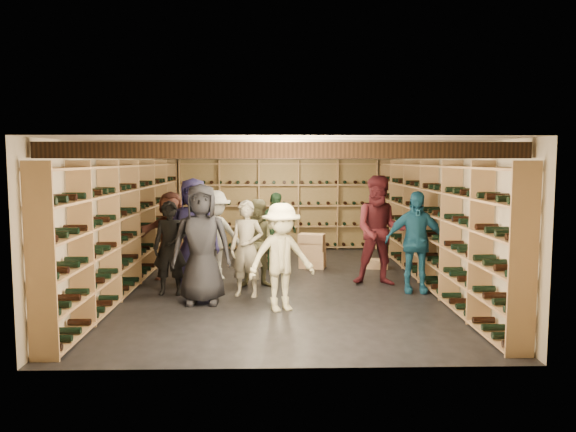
% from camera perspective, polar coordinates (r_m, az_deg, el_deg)
% --- Properties ---
extents(ground, '(8.00, 8.00, 0.00)m').
position_cam_1_polar(ground, '(9.87, -0.76, -6.86)').
color(ground, black).
rests_on(ground, ground).
extents(walls, '(5.52, 8.02, 2.40)m').
position_cam_1_polar(walls, '(9.68, -0.77, 0.09)').
color(walls, '#B7AA8E').
rests_on(walls, ground).
extents(ceiling, '(5.50, 8.00, 0.01)m').
position_cam_1_polar(ceiling, '(9.63, -0.78, 7.21)').
color(ceiling, beige).
rests_on(ceiling, walls).
extents(ceiling_joists, '(5.40, 7.12, 0.18)m').
position_cam_1_polar(ceiling_joists, '(9.63, -0.78, 6.38)').
color(ceiling_joists, black).
rests_on(ceiling_joists, ground).
extents(wine_rack_left, '(0.32, 7.50, 2.15)m').
position_cam_1_polar(wine_rack_left, '(10.00, -15.66, -0.66)').
color(wine_rack_left, '#9F734D').
rests_on(wine_rack_left, ground).
extents(wine_rack_right, '(0.32, 7.50, 2.15)m').
position_cam_1_polar(wine_rack_right, '(10.05, 14.04, -0.59)').
color(wine_rack_right, '#9F734D').
rests_on(wine_rack_right, ground).
extents(wine_rack_back, '(4.70, 0.30, 2.15)m').
position_cam_1_polar(wine_rack_back, '(13.51, -0.95, 1.18)').
color(wine_rack_back, '#9F734D').
rests_on(wine_rack_back, ground).
extents(crate_stack_left, '(0.57, 0.45, 0.68)m').
position_cam_1_polar(crate_stack_left, '(11.22, 2.42, -3.56)').
color(crate_stack_left, tan).
rests_on(crate_stack_left, ground).
extents(crate_stack_right, '(0.52, 0.35, 0.68)m').
position_cam_1_polar(crate_stack_right, '(11.99, -1.78, -2.95)').
color(crate_stack_right, tan).
rests_on(crate_stack_right, ground).
extents(crate_loose, '(0.54, 0.40, 0.17)m').
position_cam_1_polar(crate_loose, '(11.35, 8.79, -4.82)').
color(crate_loose, tan).
rests_on(crate_loose, ground).
extents(person_0, '(0.90, 0.61, 1.80)m').
position_cam_1_polar(person_0, '(8.47, -8.77, -2.84)').
color(person_0, black).
rests_on(person_0, ground).
extents(person_1, '(0.58, 0.40, 1.50)m').
position_cam_1_polar(person_1, '(9.14, -11.88, -3.21)').
color(person_1, black).
rests_on(person_1, ground).
extents(person_2, '(0.75, 0.60, 1.49)m').
position_cam_1_polar(person_2, '(9.49, -2.84, -2.80)').
color(person_2, brown).
rests_on(person_2, ground).
extents(person_3, '(1.14, 0.90, 1.54)m').
position_cam_1_polar(person_3, '(8.00, -0.68, -4.21)').
color(person_3, beige).
rests_on(person_3, ground).
extents(person_4, '(1.00, 0.48, 1.65)m').
position_cam_1_polar(person_4, '(9.34, 12.79, -2.57)').
color(person_4, '#1B5679').
rests_on(person_4, ground).
extents(person_5, '(1.50, 0.55, 1.59)m').
position_cam_1_polar(person_5, '(10.34, -11.78, -1.94)').
color(person_5, brown).
rests_on(person_5, ground).
extents(person_6, '(0.91, 0.60, 1.84)m').
position_cam_1_polar(person_6, '(9.71, -9.56, -1.63)').
color(person_6, '#221E49').
rests_on(person_6, ground).
extents(person_7, '(0.64, 0.51, 1.52)m').
position_cam_1_polar(person_7, '(8.85, -4.23, -3.32)').
color(person_7, gray).
rests_on(person_7, ground).
extents(person_8, '(1.01, 0.84, 1.89)m').
position_cam_1_polar(person_8, '(9.73, 9.35, -1.48)').
color(person_8, '#4C161D').
rests_on(person_8, ground).
extents(person_9, '(1.19, 0.96, 1.61)m').
position_cam_1_polar(person_9, '(10.13, -7.43, -1.96)').
color(person_9, '#ABAA9C').
rests_on(person_9, ground).
extents(person_10, '(0.97, 0.70, 1.53)m').
position_cam_1_polar(person_10, '(10.92, -1.34, -1.57)').
color(person_10, '#224428').
rests_on(person_10, ground).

